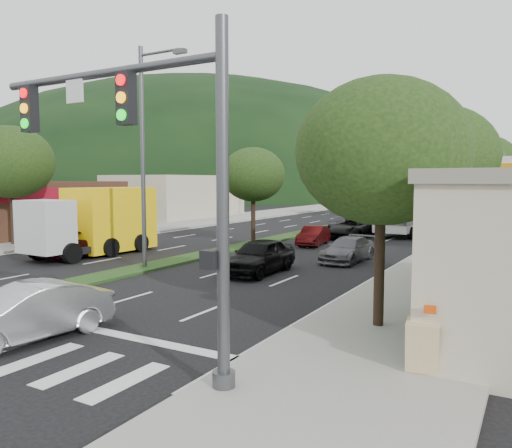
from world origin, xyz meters
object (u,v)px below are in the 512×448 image
Objects in this scene: traffic_signal at (155,151)px; car_queue_d at (351,228)px; car_queue_e at (340,223)px; tree_r_a at (382,152)px; tree_med_near at (253,175)px; car_queue_c at (313,236)px; sedan_silver at (26,313)px; tree_med_far at (374,172)px; car_queue_b at (348,249)px; motorhome at (408,211)px; suv_maroon at (79,243)px; box_truck at (98,223)px; car_queue_f at (420,216)px; tree_r_b at (437,156)px; streetlight_near at (146,147)px; tree_r_e at (493,171)px; tree_r_c at (463,168)px; tree_l_a at (10,162)px; tree_r_d at (482,165)px; streetlight_mid at (340,163)px; car_queue_a at (259,256)px.

car_queue_d is (-4.86, 26.20, -3.93)m from traffic_signal.
traffic_signal is 1.98× the size of car_queue_e.
tree_r_a reaches higher than tree_med_near.
car_queue_c is 10.18m from car_queue_e.
sedan_silver is 0.84× the size of car_queue_d.
car_queue_b is at bearing -75.83° from tree_med_far.
suv_maroon is at bearing -118.47° from motorhome.
car_queue_c is at bearing 131.82° from car_queue_b.
suv_maroon is at bearing -118.19° from car_queue_d.
car_queue_b is 13.54m from box_truck.
car_queue_f is (5.93, 21.40, -3.69)m from tree_med_near.
streetlight_near is at bearing -161.27° from tree_r_b.
sedan_silver is 40.74m from car_queue_f.
motorhome reaches higher than suv_maroon.
sedan_silver is at bearing 132.32° from suv_maroon.
tree_r_a is 1.10× the size of tree_med_near.
tree_r_a is at bearing -65.36° from car_queue_d.
tree_r_e reaches higher than box_truck.
tree_med_far is 35.63m from suv_maroon.
suv_maroon is at bearing 77.99° from box_truck.
tree_r_b reaches higher than suv_maroon.
tree_r_c is 26.47m from tree_l_a.
streetlight_mid is (-11.79, 3.00, 0.40)m from tree_r_d.
tree_r_d is 0.72× the size of streetlight_near.
tree_med_near reaches higher than box_truck.
streetlight_near is at bearing -89.67° from tree_med_far.
tree_r_c is 0.93× the size of tree_med_far.
tree_med_near is 1.35× the size of car_queue_a.
streetlight_near reaches higher than car_queue_f.
car_queue_f is at bearing 48.17° from streetlight_mid.
tree_r_d is 0.99× the size of tree_l_a.
car_queue_d is at bearing 149.21° from tree_r_c.
tree_r_b is at bearing -90.00° from tree_r_d.
sedan_silver is at bearing -97.07° from car_queue_b.
tree_med_near is 26.01m from tree_med_far.
car_queue_c is at bearing -107.30° from motorhome.
car_queue_c is (-8.59, -10.34, -4.58)m from tree_r_d.
tree_r_e is 25.06m from tree_med_near.
tree_r_a reaches higher than car_queue_d.
car_queue_c reaches higher than car_queue_e.
tree_r_a is 0.99× the size of tree_r_e.
tree_l_a is 1.62× the size of car_queue_a.
tree_r_e is 13.73m from streetlight_mid.
tree_r_e is at bearing 82.94° from car_queue_b.
tree_r_e is at bearing 59.96° from car_queue_c.
tree_r_d is 12.04m from car_queue_f.
tree_r_a is 0.66× the size of streetlight_mid.
streetlight_near is 1.97× the size of car_queue_f.
streetlight_near is 2.24× the size of car_queue_a.
tree_r_d is 10.47m from car_queue_d.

